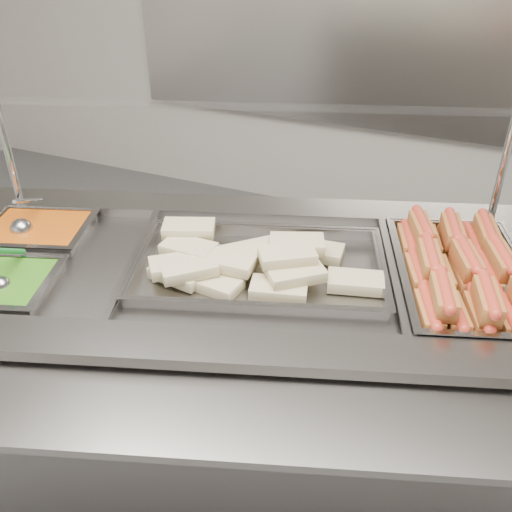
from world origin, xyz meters
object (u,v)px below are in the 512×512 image
at_px(steam_counter, 241,378).
at_px(pan_wraps, 260,271).
at_px(sneeze_guard, 244,111).
at_px(serving_spoon, 3,279).
at_px(ladle, 22,227).
at_px(pan_hotdogs, 462,284).

xyz_separation_m(steam_counter, pan_wraps, (0.06, 0.02, 0.42)).
relative_size(steam_counter, pan_wraps, 2.65).
relative_size(sneeze_guard, serving_spoon, 9.51).
bearing_deg(pan_wraps, ladle, -171.56).
bearing_deg(steam_counter, ladle, -172.41).
xyz_separation_m(pan_hotdogs, serving_spoon, (-1.13, -0.53, 0.05)).
height_order(ladle, serving_spoon, serving_spoon).
xyz_separation_m(steam_counter, sneeze_guard, (-0.07, 0.21, 0.82)).
height_order(sneeze_guard, pan_hotdogs, sneeze_guard).
bearing_deg(ladle, serving_spoon, -57.60).
bearing_deg(serving_spoon, steam_counter, 32.08).
distance_m(sneeze_guard, pan_wraps, 0.45).
distance_m(pan_wraps, ladle, 0.76).
bearing_deg(steam_counter, pan_hotdogs, 18.39).
relative_size(steam_counter, ladle, 10.60).
relative_size(ladle, serving_spoon, 1.11).
height_order(pan_wraps, ladle, ladle).
distance_m(sneeze_guard, serving_spoon, 0.80).
xyz_separation_m(sneeze_guard, pan_hotdogs, (0.66, -0.01, -0.41)).
bearing_deg(pan_hotdogs, ladle, -167.31).
relative_size(sneeze_guard, pan_hotdogs, 2.63).
xyz_separation_m(pan_hotdogs, ladle, (-1.29, -0.29, 0.05)).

